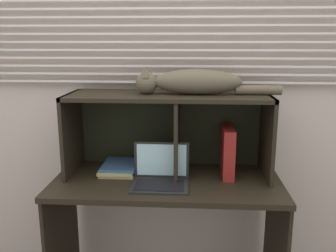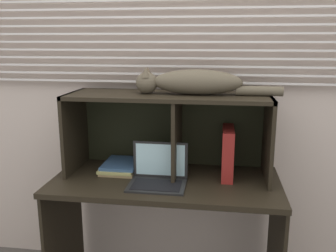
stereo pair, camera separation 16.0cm
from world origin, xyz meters
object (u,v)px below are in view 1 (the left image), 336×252
(book_stack, at_px, (119,168))
(laptop, at_px, (161,176))
(cat, at_px, (192,82))
(binder_upright, at_px, (227,151))

(book_stack, bearing_deg, laptop, -33.11)
(cat, bearing_deg, binder_upright, -0.00)
(cat, relative_size, binder_upright, 2.83)
(cat, bearing_deg, book_stack, 179.49)
(cat, relative_size, book_stack, 3.10)
(laptop, xyz_separation_m, book_stack, (-0.26, 0.17, -0.02))
(cat, xyz_separation_m, laptop, (-0.16, -0.16, -0.49))
(binder_upright, height_order, book_stack, binder_upright)
(cat, distance_m, laptop, 0.54)
(cat, distance_m, book_stack, 0.66)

